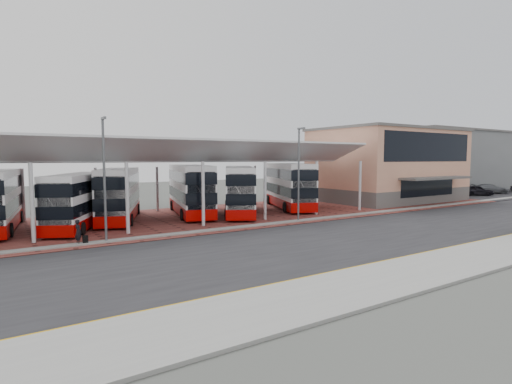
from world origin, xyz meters
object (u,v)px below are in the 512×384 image
at_px(pedestrian, 78,232).
at_px(carpark_car_b, 490,189).
at_px(bus_2, 119,194).
at_px(bus_5, 288,186).
at_px(bus_3, 190,190).
at_px(terminal, 388,165).
at_px(bus_4, 239,191).
at_px(carpark_car_a, 477,190).
at_px(bus_1, 79,201).

xyz_separation_m(pedestrian, carpark_car_b, (59.74, 4.99, -0.04)).
distance_m(bus_2, bus_5, 17.85).
height_order(bus_3, carpark_car_b, bus_3).
relative_size(pedestrian, carpark_car_b, 0.32).
relative_size(terminal, pedestrian, 11.70).
distance_m(bus_3, bus_4, 4.73).
bearing_deg(bus_2, carpark_car_a, 15.48).
relative_size(bus_5, carpark_car_a, 2.70).
bearing_deg(bus_4, bus_5, 40.04).
distance_m(bus_1, bus_2, 4.25).
xyz_separation_m(bus_1, bus_5, (21.47, 1.20, 0.32)).
relative_size(bus_5, carpark_car_b, 2.40).
distance_m(terminal, pedestrian, 39.56).
relative_size(bus_4, carpark_car_b, 2.21).
relative_size(carpark_car_a, carpark_car_b, 0.89).
xyz_separation_m(bus_1, bus_2, (3.65, 2.18, 0.16)).
height_order(bus_5, carpark_car_b, bus_5).
distance_m(bus_3, carpark_car_a, 43.13).
bearing_deg(carpark_car_b, pedestrian, 142.44).
xyz_separation_m(bus_3, carpark_car_b, (48.32, -3.72, -1.63)).
height_order(bus_1, bus_3, bus_3).
distance_m(bus_1, carpark_car_a, 53.24).
relative_size(bus_1, carpark_car_a, 2.32).
bearing_deg(bus_2, pedestrian, -97.80).
height_order(bus_2, bus_4, bus_4).
bearing_deg(bus_4, carpark_car_b, 27.14).
bearing_deg(bus_3, bus_2, -166.27).
bearing_deg(carpark_car_a, bus_1, 126.99).
distance_m(terminal, bus_5, 16.22).
height_order(bus_3, bus_4, bus_3).
bearing_deg(bus_4, carpark_car_a, 25.66).
bearing_deg(bus_3, bus_1, -154.17).
height_order(bus_4, pedestrian, bus_4).
relative_size(terminal, bus_1, 1.79).
bearing_deg(terminal, bus_5, 179.01).
height_order(terminal, bus_3, terminal).
distance_m(terminal, bus_1, 37.64).
distance_m(bus_5, carpark_car_a, 31.95).
bearing_deg(pedestrian, terminal, -97.16).
bearing_deg(carpark_car_a, bus_3, 123.52).
relative_size(bus_1, pedestrian, 6.52).
height_order(carpark_car_a, carpark_car_b, carpark_car_a).
bearing_deg(carpark_car_a, bus_4, 126.28).
bearing_deg(carpark_car_a, pedestrian, 133.96).
bearing_deg(bus_1, bus_2, 56.58).
height_order(bus_3, carpark_car_a, bus_3).
bearing_deg(bus_3, bus_5, 9.32).
relative_size(bus_5, pedestrian, 7.60).
bearing_deg(carpark_car_b, carpark_car_a, 146.30).
distance_m(terminal, bus_4, 23.24).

